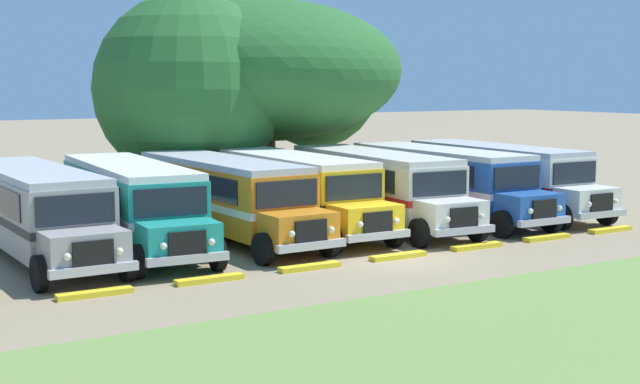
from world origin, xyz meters
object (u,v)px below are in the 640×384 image
parked_bus_slot_1 (132,201)px  broad_shade_tree (248,78)px  parked_bus_slot_5 (443,179)px  parked_bus_slot_2 (225,194)px  parked_bus_slot_0 (35,208)px  parked_bus_slot_6 (500,175)px  parked_bus_slot_4 (376,184)px  parked_bus_slot_3 (292,188)px

parked_bus_slot_1 → broad_shade_tree: size_ratio=0.71×
parked_bus_slot_1 → parked_bus_slot_5: size_ratio=1.01×
parked_bus_slot_2 → broad_shade_tree: bearing=147.3°
parked_bus_slot_1 → broad_shade_tree: broad_shade_tree is taller
parked_bus_slot_5 → parked_bus_slot_0: bearing=-90.3°
parked_bus_slot_6 → parked_bus_slot_2: bearing=-88.9°
broad_shade_tree → parked_bus_slot_1: bearing=-134.2°
parked_bus_slot_2 → parked_bus_slot_4: bearing=85.7°
parked_bus_slot_4 → parked_bus_slot_3: bearing=-97.6°
parked_bus_slot_3 → parked_bus_slot_6: bearing=87.8°
parked_bus_slot_4 → parked_bus_slot_6: bearing=95.5°
parked_bus_slot_5 → parked_bus_slot_6: 3.21m
parked_bus_slot_0 → parked_bus_slot_1: size_ratio=0.99×
parked_bus_slot_0 → parked_bus_slot_6: bearing=88.7°
parked_bus_slot_4 → parked_bus_slot_5: size_ratio=1.01×
parked_bus_slot_4 → parked_bus_slot_2: bearing=-88.7°
parked_bus_slot_6 → broad_shade_tree: 12.56m
parked_bus_slot_4 → broad_shade_tree: (-0.75, 9.54, 4.11)m
parked_bus_slot_3 → parked_bus_slot_2: bearing=-81.8°
parked_bus_slot_1 → broad_shade_tree: (8.98, 9.24, 4.11)m
parked_bus_slot_0 → parked_bus_slot_6: same height
parked_bus_slot_0 → broad_shade_tree: 15.87m
parked_bus_slot_3 → parked_bus_slot_5: size_ratio=1.00×
parked_bus_slot_3 → broad_shade_tree: bearing=164.2°
parked_bus_slot_1 → parked_bus_slot_4: size_ratio=1.00×
parked_bus_slot_4 → parked_bus_slot_6: (6.56, 0.19, 0.00)m
parked_bus_slot_1 → parked_bus_slot_3: same height
parked_bus_slot_6 → broad_shade_tree: size_ratio=0.70×
parked_bus_slot_4 → broad_shade_tree: 10.42m
parked_bus_slot_1 → parked_bus_slot_2: bearing=93.5°
parked_bus_slot_0 → parked_bus_slot_4: bearing=87.8°
parked_bus_slot_1 → parked_bus_slot_4: (9.73, -0.30, 0.00)m
parked_bus_slot_2 → parked_bus_slot_6: size_ratio=1.00×
parked_bus_slot_3 → parked_bus_slot_6: (9.90, -0.48, 0.00)m
parked_bus_slot_5 → parked_bus_slot_6: size_ratio=1.00×
parked_bus_slot_5 → parked_bus_slot_3: bearing=-95.0°
parked_bus_slot_1 → parked_bus_slot_3: size_ratio=1.01×
parked_bus_slot_6 → broad_shade_tree: bearing=-140.5°
parked_bus_slot_3 → parked_bus_slot_5: same height
parked_bus_slot_2 → parked_bus_slot_5: bearing=86.9°
parked_bus_slot_3 → parked_bus_slot_4: size_ratio=0.99×
parked_bus_slot_2 → parked_bus_slot_3: bearing=95.9°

